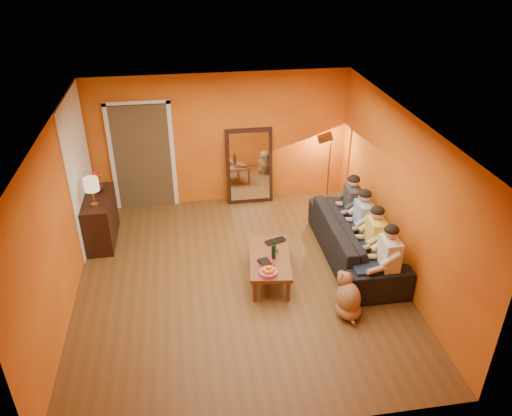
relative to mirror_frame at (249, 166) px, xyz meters
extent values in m
cube|color=brown|center=(-0.55, -2.63, -0.76)|extent=(5.00, 5.50, 0.00)
cube|color=white|center=(-0.55, -2.63, 1.84)|extent=(5.00, 5.50, 0.00)
cube|color=orange|center=(-0.55, 0.12, 0.54)|extent=(5.00, 0.00, 2.60)
cube|color=orange|center=(-3.05, -2.63, 0.54)|extent=(0.00, 5.50, 2.60)
cube|color=orange|center=(1.95, -2.63, 0.54)|extent=(0.00, 5.50, 2.60)
cube|color=white|center=(-3.04, -0.88, 0.54)|extent=(0.02, 1.90, 2.58)
cube|color=#3F2D19|center=(-2.05, 0.20, 0.29)|extent=(1.06, 0.30, 2.10)
cube|color=white|center=(-2.62, 0.08, 0.29)|extent=(0.08, 0.06, 2.20)
cube|color=white|center=(-1.48, 0.08, 0.29)|extent=(0.08, 0.06, 2.20)
cube|color=white|center=(-2.05, 0.08, 1.36)|extent=(1.22, 0.06, 0.08)
cube|color=black|center=(0.00, 0.00, 0.00)|extent=(0.92, 0.27, 1.51)
cube|color=white|center=(0.00, -0.04, 0.00)|extent=(0.78, 0.21, 1.35)
cube|color=black|center=(-2.79, -1.08, -0.34)|extent=(0.44, 1.18, 0.85)
imported|color=black|center=(1.45, -2.32, -0.39)|extent=(2.51, 0.98, 0.73)
cylinder|color=black|center=(-0.02, -2.72, -0.18)|extent=(0.07, 0.07, 0.31)
imported|color=#B27F3F|center=(0.05, -2.55, -0.30)|extent=(0.11, 0.11, 0.09)
imported|color=black|center=(0.11, -2.32, -0.33)|extent=(0.41, 0.32, 0.03)
imported|color=black|center=(-0.25, -2.87, -0.33)|extent=(0.25, 0.29, 0.02)
imported|color=red|center=(-0.24, -2.86, -0.31)|extent=(0.20, 0.26, 0.02)
imported|color=black|center=(-0.25, -2.88, -0.29)|extent=(0.19, 0.23, 0.02)
imported|color=black|center=(-2.79, -0.83, 0.19)|extent=(0.19, 0.19, 0.20)
camera|label=1|loc=(-1.27, -8.94, 4.10)|focal=35.00mm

